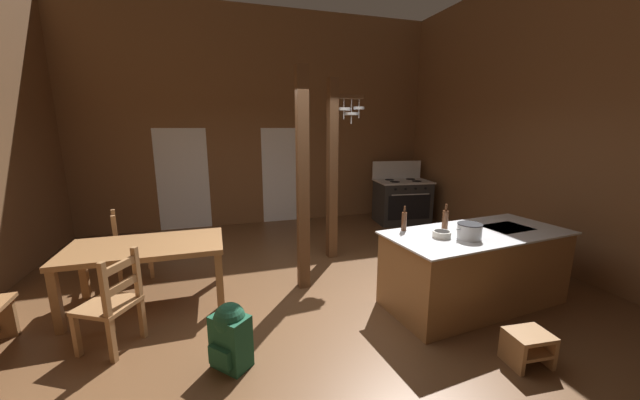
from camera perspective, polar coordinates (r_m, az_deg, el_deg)
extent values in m
cube|color=brown|center=(4.27, -1.19, -17.54)|extent=(8.16, 8.35, 0.10)
cube|color=brown|center=(7.49, -9.64, 13.07)|extent=(8.16, 0.14, 4.43)
cube|color=brown|center=(5.96, 36.73, 11.20)|extent=(0.14, 8.35, 4.43)
cube|color=white|center=(7.44, -21.97, 3.19)|extent=(1.00, 0.01, 2.05)
cube|color=white|center=(7.55, -6.47, 4.09)|extent=(0.84, 0.01, 2.05)
cube|color=olive|center=(4.47, 24.44, -10.42)|extent=(2.18, 1.10, 0.86)
cube|color=silver|center=(4.33, 24.94, -4.99)|extent=(2.24, 1.16, 0.02)
cube|color=black|center=(4.68, 28.88, -4.04)|extent=(0.56, 0.45, 0.00)
cube|color=black|center=(4.89, 20.29, -12.99)|extent=(1.99, 0.23, 0.10)
cube|color=#2C2C2C|center=(7.70, 13.54, -0.35)|extent=(1.18, 0.88, 0.90)
cube|color=black|center=(7.37, 14.73, -1.21)|extent=(0.93, 0.12, 0.52)
cylinder|color=silver|center=(7.29, 14.94, 0.89)|extent=(0.82, 0.12, 0.02)
cube|color=silver|center=(7.62, 13.71, 3.06)|extent=(1.22, 0.93, 0.03)
cube|color=silver|center=(7.91, 12.72, 4.94)|extent=(1.14, 0.17, 0.40)
cylinder|color=black|center=(7.58, 15.90, 3.06)|extent=(0.22, 0.22, 0.01)
cylinder|color=black|center=(7.38, 12.44, 3.00)|extent=(0.22, 0.22, 0.01)
cylinder|color=black|center=(7.85, 14.92, 3.41)|extent=(0.22, 0.22, 0.01)
cylinder|color=black|center=(7.65, 11.56, 3.36)|extent=(0.22, 0.22, 0.01)
cylinder|color=black|center=(7.42, 17.26, 1.89)|extent=(0.05, 0.03, 0.04)
cylinder|color=black|center=(7.32, 15.73, 1.85)|extent=(0.05, 0.03, 0.04)
cylinder|color=black|center=(7.23, 14.17, 1.81)|extent=(0.05, 0.03, 0.04)
cylinder|color=black|center=(7.14, 12.56, 1.76)|extent=(0.05, 0.03, 0.04)
cube|color=brown|center=(5.29, 2.05, 4.76)|extent=(0.15, 0.15, 2.78)
cube|color=brown|center=(5.36, 4.38, 16.91)|extent=(0.58, 0.12, 0.06)
cylinder|color=silver|center=(5.34, 4.03, 16.06)|extent=(0.01, 0.01, 0.16)
cylinder|color=silver|center=(5.33, 4.01, 14.96)|extent=(0.22, 0.22, 0.04)
cylinder|color=silver|center=(5.33, 4.00, 14.10)|extent=(0.02, 0.02, 0.14)
cylinder|color=silver|center=(5.39, 5.31, 15.63)|extent=(0.01, 0.01, 0.23)
cylinder|color=silver|center=(5.38, 5.28, 14.19)|extent=(0.23, 0.23, 0.04)
cylinder|color=silver|center=(5.38, 5.26, 13.34)|extent=(0.02, 0.02, 0.14)
cylinder|color=silver|center=(5.45, 6.57, 16.02)|extent=(0.01, 0.01, 0.15)
cylinder|color=silver|center=(5.45, 6.55, 15.05)|extent=(0.18, 0.18, 0.04)
cylinder|color=silver|center=(5.44, 6.53, 14.21)|extent=(0.02, 0.02, 0.14)
cube|color=brown|center=(4.24, -2.91, 2.93)|extent=(0.14, 0.14, 2.78)
cube|color=#9E7044|center=(3.69, 31.69, -18.67)|extent=(0.38, 0.31, 0.04)
cube|color=#9E7044|center=(3.67, 29.47, -21.35)|extent=(0.06, 0.28, 0.26)
cube|color=#9E7044|center=(3.87, 33.25, -19.97)|extent=(0.06, 0.28, 0.26)
cube|color=#9E7044|center=(3.77, 31.42, -20.61)|extent=(0.34, 0.31, 0.03)
cube|color=olive|center=(4.45, -27.15, -6.99)|extent=(1.70, 0.91, 0.06)
cube|color=olive|center=(5.12, -34.88, -9.83)|extent=(0.08, 0.08, 0.68)
cube|color=olive|center=(4.87, -16.68, -9.17)|extent=(0.08, 0.08, 0.68)
cube|color=olive|center=(4.44, -37.86, -13.41)|extent=(0.08, 0.08, 0.68)
cube|color=olive|center=(4.15, -16.47, -12.98)|extent=(0.08, 0.08, 0.68)
cube|color=#9E7044|center=(3.88, -32.02, -14.72)|extent=(0.60, 0.60, 0.04)
cube|color=#9E7044|center=(4.00, -35.67, -18.03)|extent=(0.07, 0.07, 0.41)
cube|color=#9E7044|center=(4.22, -31.77, -15.94)|extent=(0.07, 0.07, 0.41)
cube|color=#9E7044|center=(3.62, -31.98, -15.86)|extent=(0.07, 0.07, 0.95)
cube|color=#9E7044|center=(3.87, -28.03, -13.64)|extent=(0.07, 0.07, 0.95)
cube|color=#9E7044|center=(3.60, -30.54, -9.49)|extent=(0.22, 0.35, 0.07)
cube|color=#9E7044|center=(3.67, -30.22, -12.26)|extent=(0.22, 0.35, 0.07)
cube|color=#9E7044|center=(5.44, -28.82, -6.93)|extent=(0.53, 0.53, 0.04)
cube|color=#9E7044|center=(5.70, -26.76, -8.29)|extent=(0.06, 0.06, 0.41)
cube|color=#9E7044|center=(5.34, -26.43, -9.59)|extent=(0.06, 0.06, 0.41)
cube|color=#9E7044|center=(5.61, -30.90, -6.12)|extent=(0.06, 0.06, 0.95)
cube|color=#9E7044|center=(5.25, -30.86, -7.30)|extent=(0.06, 0.06, 0.95)
cube|color=#9E7044|center=(5.34, -31.30, -2.96)|extent=(0.12, 0.38, 0.07)
cube|color=#9E7044|center=(5.38, -31.08, -4.92)|extent=(0.12, 0.38, 0.07)
cube|color=#1E5138|center=(3.29, -14.70, -21.93)|extent=(0.38, 0.38, 0.48)
cube|color=#1E5138|center=(3.26, -16.38, -23.94)|extent=(0.20, 0.21, 0.17)
cylinder|color=black|center=(3.31, -11.80, -21.58)|extent=(0.06, 0.06, 0.38)
cylinder|color=black|center=(3.43, -14.35, -20.47)|extent=(0.06, 0.06, 0.38)
sphere|color=#1E5138|center=(3.18, -14.92, -18.63)|extent=(0.38, 0.38, 0.27)
cylinder|color=silver|center=(4.00, 23.76, -4.88)|extent=(0.25, 0.25, 0.16)
cylinder|color=black|center=(3.98, 23.86, -3.70)|extent=(0.26, 0.26, 0.01)
cylinder|color=silver|center=(3.90, 22.26, -4.54)|extent=(0.05, 0.02, 0.02)
cylinder|color=silver|center=(4.08, 25.29, -4.10)|extent=(0.05, 0.02, 0.02)
cylinder|color=silver|center=(3.96, 19.73, -5.41)|extent=(0.20, 0.20, 0.07)
cylinder|color=black|center=(3.95, 19.77, -4.92)|extent=(0.16, 0.16, 0.00)
cylinder|color=#56331E|center=(4.24, 20.23, -3.21)|extent=(0.07, 0.07, 0.23)
cylinder|color=#56331E|center=(4.20, 20.39, -1.17)|extent=(0.03, 0.03, 0.08)
cylinder|color=#56331E|center=(4.07, 13.91, -3.53)|extent=(0.06, 0.06, 0.22)
cylinder|color=#56331E|center=(4.03, 14.01, -1.52)|extent=(0.02, 0.02, 0.08)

